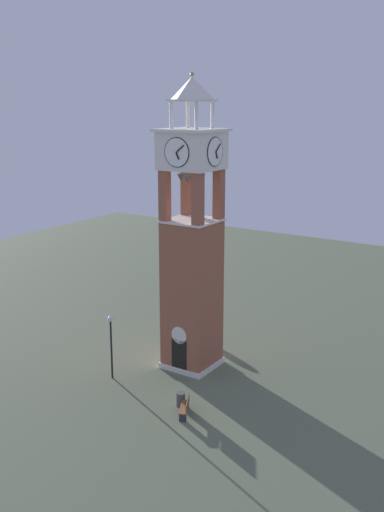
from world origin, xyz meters
TOP-DOWN VIEW (x-y plane):
  - ground at (0.00, 0.00)m, footprint 80.00×80.00m
  - clock_tower at (0.00, -0.00)m, footprint 3.52×3.52m
  - park_bench at (3.20, -5.55)m, footprint 1.14×1.62m
  - lamp_post at (-3.09, -4.27)m, footprint 0.36×0.36m
  - trash_bin at (2.42, -4.86)m, footprint 0.52×0.52m
  - shrub_near_entry at (-1.21, 3.63)m, footprint 0.73×0.73m

SIDE VIEW (x-z plane):
  - ground at x=0.00m, z-range 0.00..0.00m
  - trash_bin at x=2.42m, z-range 0.00..0.80m
  - shrub_near_entry at x=-1.21m, z-range 0.00..0.95m
  - park_bench at x=3.20m, z-range 0.01..0.96m
  - lamp_post at x=-3.09m, z-range 0.77..4.82m
  - clock_tower at x=0.00m, z-range -1.61..16.61m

